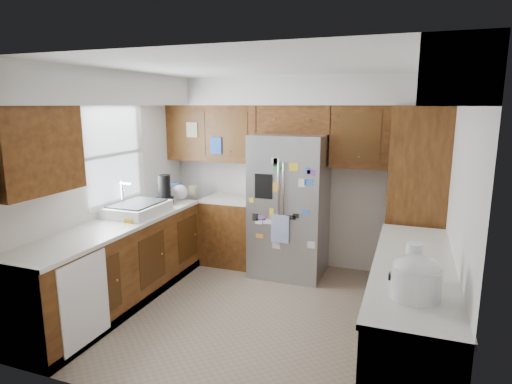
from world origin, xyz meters
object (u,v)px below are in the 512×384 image
fridge (289,205)px  paper_towel (414,260)px  pantry (416,202)px  rice_cooker (416,277)px

fridge → paper_towel: (1.48, -1.96, 0.15)m
fridge → paper_towel: fridge is taller
pantry → rice_cooker: pantry is taller
paper_towel → rice_cooker: bearing=-87.6°
rice_cooker → paper_towel: bearing=92.4°
pantry → paper_towel: 1.90m
paper_towel → fridge: bearing=127.2°
fridge → rice_cooker: fridge is taller
pantry → rice_cooker: size_ratio=6.58×
pantry → paper_towel: pantry is taller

